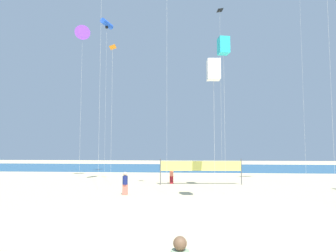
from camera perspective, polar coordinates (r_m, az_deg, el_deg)
ground_plane at (r=15.21m, az=6.03°, el=-17.36°), size 120.00×120.00×0.00m
ocean_band at (r=49.25m, az=4.83°, el=-8.28°), size 120.00×20.00×0.01m
beachgoer_coral_shirt at (r=27.56m, az=0.71°, el=-9.73°), size 0.36×0.36×1.56m
beachgoer_navy_shirt at (r=21.37m, az=-8.57°, el=-11.13°), size 0.38×0.38×1.66m
volleyball_net at (r=26.91m, az=6.57°, el=-8.13°), size 7.57×0.62×2.40m
kite_violet_diamond at (r=24.15m, az=-0.20°, el=23.91°), size 0.61×0.60×15.51m
kite_white_box at (r=17.93m, az=9.08°, el=11.02°), size 0.82×0.82×8.79m
kite_black_diamond at (r=34.24m, az=10.27°, el=21.38°), size 0.92×0.91×18.76m
kite_blue_tube at (r=38.25m, az=-12.13°, el=19.27°), size 1.15×2.14×19.05m
kite_orange_diamond at (r=28.62m, az=-11.05°, el=14.86°), size 0.84×0.84×13.23m
kite_violet_delta at (r=33.21m, az=-16.72°, el=17.36°), size 1.61×0.90×16.42m
kite_cyan_box at (r=23.39m, az=11.03°, el=15.43°), size 0.96×0.96×11.96m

